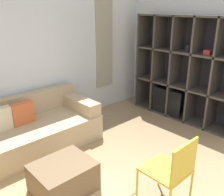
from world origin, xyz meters
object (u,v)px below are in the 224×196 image
object	(u,v)px
couch_main	(30,131)
ottoman	(63,178)
shelving_unit	(185,70)
folding_chair	(173,168)

from	to	relation	value
couch_main	ottoman	distance (m)	1.24
ottoman	couch_main	bearing A→B (deg)	82.18
shelving_unit	couch_main	distance (m)	3.03
shelving_unit	folding_chair	bearing A→B (deg)	-150.17
couch_main	folding_chair	xyz separation A→B (m)	(0.55, -2.25, 0.23)
ottoman	folding_chair	distance (m)	1.30
shelving_unit	ottoman	distance (m)	3.07
shelving_unit	couch_main	world-z (taller)	shelving_unit
shelving_unit	folding_chair	xyz separation A→B (m)	(-2.24, -1.28, -0.45)
shelving_unit	folding_chair	world-z (taller)	shelving_unit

